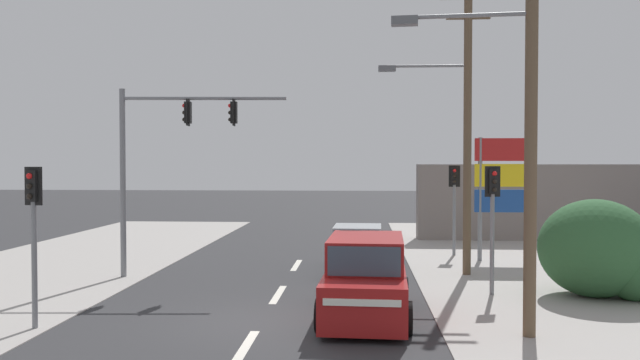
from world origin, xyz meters
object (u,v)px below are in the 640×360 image
pedestal_signal_right_kerb (492,208)px  pedestal_signal_left_kerb (34,219)px  utility_pole_midground_right (463,119)px  pedestal_signal_far_median (454,195)px  sedan_crossing_left (358,252)px  shopping_plaza_sign (503,181)px  suv_receding_far (366,280)px  traffic_signal_mast (163,147)px  utility_pole_foreground_right (524,96)px

pedestal_signal_right_kerb → pedestal_signal_left_kerb: bearing=-158.7°
pedestal_signal_left_kerb → utility_pole_midground_right: bearing=35.0°
pedestal_signal_far_median → sedan_crossing_left: 5.80m
pedestal_signal_left_kerb → pedestal_signal_far_median: same height
utility_pole_midground_right → shopping_plaza_sign: size_ratio=2.05×
suv_receding_far → traffic_signal_mast: bearing=143.2°
utility_pole_foreground_right → traffic_signal_mast: (-9.62, 6.27, -0.88)m
traffic_signal_mast → suv_receding_far: size_ratio=1.30×
traffic_signal_mast → sedan_crossing_left: (6.16, 1.26, -3.44)m
traffic_signal_mast → pedestal_signal_left_kerb: bearing=-97.9°
traffic_signal_mast → pedestal_signal_left_kerb: traffic_signal_mast is taller
utility_pole_foreground_right → traffic_signal_mast: size_ratio=1.56×
pedestal_signal_right_kerb → shopping_plaza_sign: shopping_plaza_sign is taller
traffic_signal_mast → pedestal_signal_far_median: size_ratio=1.69×
utility_pole_foreground_right → suv_receding_far: (-3.25, 1.50, -4.14)m
utility_pole_foreground_right → pedestal_signal_far_median: size_ratio=2.62×
utility_pole_foreground_right → pedestal_signal_far_median: bearing=88.4°
utility_pole_midground_right → traffic_signal_mast: size_ratio=1.57×
pedestal_signal_left_kerb → traffic_signal_mast: bearing=82.1°
pedestal_signal_right_kerb → pedestal_signal_far_median: same height
utility_pole_foreground_right → pedestal_signal_right_kerb: (0.24, 4.14, -2.61)m
utility_pole_midground_right → sedan_crossing_left: utility_pole_midground_right is taller
pedestal_signal_left_kerb → utility_pole_foreground_right: bearing=0.2°
pedestal_signal_far_median → traffic_signal_mast: bearing=-151.9°
pedestal_signal_left_kerb → suv_receding_far: bearing=12.0°
utility_pole_midground_right → pedestal_signal_right_kerb: (0.29, -3.14, -2.66)m
utility_pole_foreground_right → sedan_crossing_left: bearing=114.7°
traffic_signal_mast → pedestal_signal_far_median: bearing=28.1°
sedan_crossing_left → pedestal_signal_left_kerb: bearing=-132.9°
utility_pole_foreground_right → utility_pole_midground_right: (-0.06, 7.28, 0.05)m
utility_pole_foreground_right → pedestal_signal_right_kerb: size_ratio=2.62×
pedestal_signal_left_kerb → shopping_plaza_sign: (12.41, 10.29, 0.57)m
utility_pole_midground_right → sedan_crossing_left: bearing=175.8°
pedestal_signal_right_kerb → shopping_plaza_sign: (1.67, 6.11, 0.57)m
utility_pole_foreground_right → utility_pole_midground_right: utility_pole_midground_right is taller
pedestal_signal_far_median → shopping_plaza_sign: 2.15m
utility_pole_midground_right → suv_receding_far: (-3.19, -5.77, -4.19)m
shopping_plaza_sign → traffic_signal_mast: bearing=-160.9°
utility_pole_foreground_right → suv_receding_far: bearing=155.2°
utility_pole_foreground_right → pedestal_signal_left_kerb: 10.82m
shopping_plaza_sign → pedestal_signal_left_kerb: bearing=-140.3°
pedestal_signal_left_kerb → sedan_crossing_left: pedestal_signal_left_kerb is taller
utility_pole_midground_right → traffic_signal_mast: bearing=-174.0°
sedan_crossing_left → suv_receding_far: size_ratio=0.93×
utility_pole_foreground_right → shopping_plaza_sign: (1.91, 10.25, -2.04)m
pedestal_signal_left_kerb → shopping_plaza_sign: bearing=39.7°
suv_receding_far → pedestal_signal_far_median: bearing=70.5°
traffic_signal_mast → suv_receding_far: bearing=-36.8°
sedan_crossing_left → suv_receding_far: bearing=-87.9°
pedestal_signal_right_kerb → shopping_plaza_sign: bearing=74.7°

